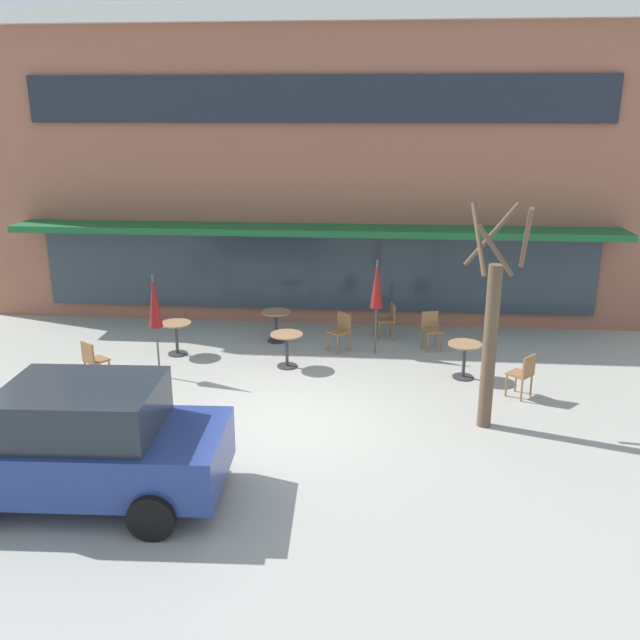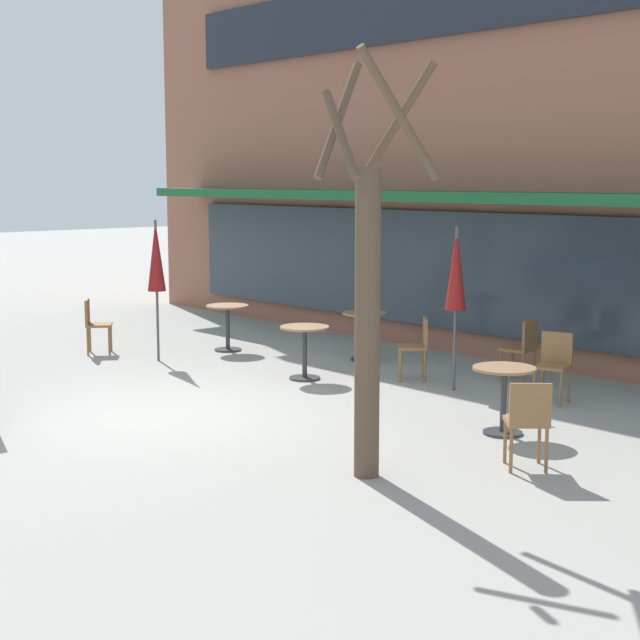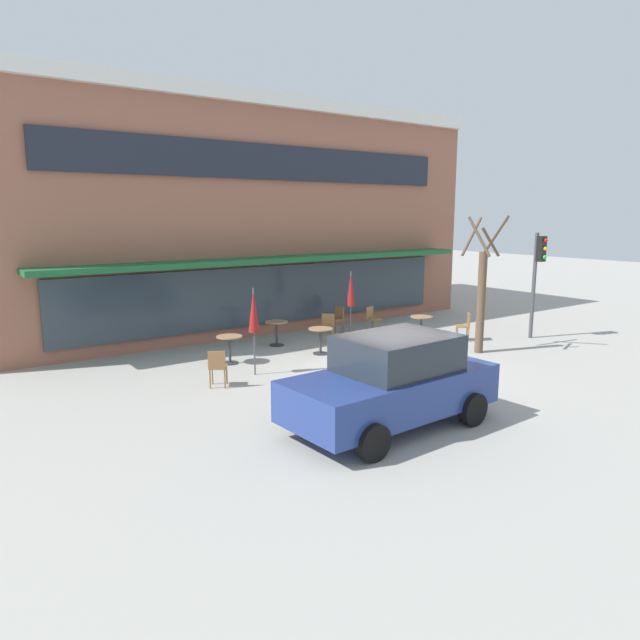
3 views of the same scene
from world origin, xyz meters
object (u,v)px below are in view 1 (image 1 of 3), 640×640
Objects in this scene: patio_umbrella_cream_folded at (154,302)px; cafe_chair_4 at (341,329)px; cafe_table_near_wall at (176,333)px; cafe_table_by_tree at (287,344)px; patio_umbrella_green_folded at (377,285)px; street_tree at (491,331)px; cafe_table_mid_patio at (464,355)px; cafe_table_streetside at (276,321)px; parked_sedan at (79,443)px; cafe_chair_0 at (523,372)px; cafe_chair_1 at (431,327)px; cafe_chair_2 at (93,358)px; cafe_chair_3 at (388,318)px.

patio_umbrella_cream_folded reaches higher than cafe_chair_4.
cafe_table_near_wall is 2.67m from cafe_table_by_tree.
street_tree is at bearing -61.02° from patio_umbrella_green_folded.
cafe_table_mid_patio is 0.35× the size of patio_umbrella_green_folded.
parked_sedan is at bearing -103.91° from cafe_table_streetside.
cafe_chair_0 is (7.39, -1.81, 0.01)m from cafe_table_near_wall.
cafe_table_streetside is 1.65m from cafe_chair_4.
cafe_table_streetside is at bearing 26.90° from cafe_table_near_wall.
patio_umbrella_green_folded is 3.81m from cafe_chair_0.
street_tree is (2.77, -3.69, 1.24)m from cafe_chair_4.
parked_sedan is 6.81m from street_tree.
cafe_chair_1 is (1.29, 0.43, -1.10)m from patio_umbrella_green_folded.
patio_umbrella_green_folded reaches higher than cafe_chair_2.
cafe_chair_1 is (3.67, -0.21, 0.01)m from cafe_table_streetside.
patio_umbrella_cream_folded is at bearing 19.60° from cafe_chair_2.
patio_umbrella_cream_folded reaches higher than cafe_table_near_wall.
patio_umbrella_green_folded reaches higher than cafe_table_streetside.
cafe_chair_0 is at bearing -42.46° from cafe_table_mid_patio.
patio_umbrella_cream_folded reaches higher than cafe_chair_1.
cafe_table_streetside is at bearing -170.43° from cafe_chair_3.
patio_umbrella_cream_folded is (-4.51, -1.79, 0.00)m from patio_umbrella_green_folded.
cafe_chair_4 is at bearing -139.57° from cafe_chair_3.
cafe_chair_4 is (-1.11, -0.94, 0.00)m from cafe_chair_3.
cafe_chair_1 is at bearing 99.67° from street_tree.
patio_umbrella_green_folded is at bearing -15.02° from cafe_table_streetside.
patio_umbrella_green_folded is at bearing 144.54° from cafe_table_mid_patio.
cafe_table_near_wall is 3.76m from cafe_chair_4.
cafe_table_by_tree is at bearing 146.77° from street_tree.
cafe_chair_3 is (-0.98, 0.67, 0.00)m from cafe_chair_1.
street_tree is (6.48, -3.10, 1.25)m from cafe_table_near_wall.
street_tree is (1.66, -4.64, 1.24)m from cafe_chair_3.
cafe_chair_2 is (-3.34, -2.87, 0.01)m from cafe_table_streetside.
street_tree is at bearing -125.02° from cafe_chair_0.
cafe_chair_2 is (-3.82, -1.22, 0.01)m from cafe_table_by_tree.
street_tree is at bearing -80.33° from cafe_chair_1.
patio_umbrella_green_folded is 1.00× the size of patio_umbrella_cream_folded.
cafe_chair_4 is 7.39m from parked_sedan.
cafe_table_by_tree is 1.60m from cafe_chair_4.
cafe_table_by_tree is at bearing -73.85° from cafe_table_streetside.
patio_umbrella_cream_folded is 2.47× the size of cafe_chair_0.
patio_umbrella_cream_folded is at bearing -149.03° from cafe_chair_3.
cafe_table_streetside is 0.35× the size of patio_umbrella_cream_folded.
cafe_table_near_wall is 0.85× the size of cafe_chair_0.
cafe_table_by_tree is 0.85× the size of cafe_chair_3.
cafe_table_by_tree is at bearing -133.66° from cafe_chair_4.
cafe_table_mid_patio is 0.35× the size of patio_umbrella_cream_folded.
cafe_chair_3 is at bearing 109.69° from street_tree.
cafe_chair_4 is at bearing 25.78° from cafe_chair_2.
patio_umbrella_green_folded is (-1.85, 1.32, 1.11)m from cafe_table_mid_patio.
cafe_table_mid_patio is 1.38m from cafe_chair_0.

